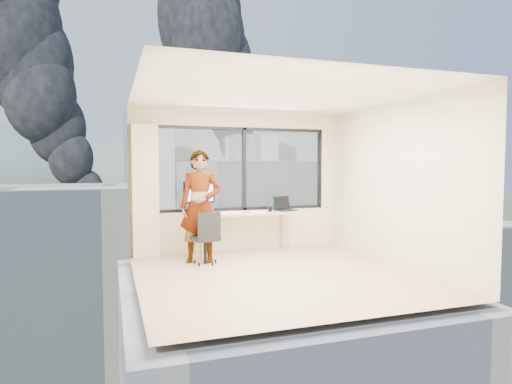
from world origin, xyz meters
name	(u,v)px	position (x,y,z in m)	size (l,w,h in m)	color
floor	(278,275)	(0.00, 0.00, 0.00)	(4.00, 4.00, 0.01)	tan
ceiling	(278,94)	(0.00, 0.00, 2.60)	(4.00, 4.00, 0.01)	white
wall_front	(351,194)	(0.00, -2.00, 1.30)	(4.00, 0.01, 2.60)	beige
wall_left	(134,188)	(-2.00, 0.00, 1.30)	(0.01, 4.00, 2.60)	beige
wall_right	(395,184)	(2.00, 0.00, 1.30)	(0.01, 4.00, 2.60)	beige
window_wall	(242,169)	(0.05, 2.00, 1.52)	(3.30, 0.16, 1.55)	black
curtain	(145,191)	(-1.72, 1.88, 1.15)	(0.45, 0.14, 2.30)	beige
desk	(244,232)	(0.00, 1.66, 0.38)	(1.80, 0.60, 0.75)	beige
chair	(205,237)	(-0.86, 1.01, 0.44)	(0.45, 0.45, 0.88)	black
person	(200,206)	(-0.90, 1.19, 0.92)	(0.67, 0.44, 1.84)	#2D2D33
monitor	(199,197)	(-0.80, 1.80, 1.03)	(0.57, 0.12, 0.57)	black
game_console	(205,210)	(-0.68, 1.87, 0.78)	(0.27, 0.23, 0.07)	white
laptop	(286,204)	(0.80, 1.62, 0.87)	(0.38, 0.40, 0.24)	black
cellphone	(246,212)	(0.00, 1.55, 0.76)	(0.11, 0.05, 0.01)	black
pen_cup	(270,209)	(0.46, 1.58, 0.80)	(0.08, 0.08, 0.10)	black
handbag	(277,204)	(0.71, 1.85, 0.86)	(0.29, 0.15, 0.22)	#0D5048
exterior_ground	(120,222)	(0.00, 120.00, -14.00)	(400.00, 400.00, 0.04)	#515B3D
near_bldg_a	(18,281)	(-9.00, 30.00, -7.00)	(16.00, 12.00, 14.00)	beige
near_bldg_b	(252,236)	(12.00, 38.00, -6.00)	(14.00, 13.00, 16.00)	silver
near_bldg_c	(455,272)	(30.00, 28.00, -9.00)	(12.00, 10.00, 10.00)	beige
far_tower_b	(148,168)	(8.00, 120.00, 1.00)	(13.00, 13.00, 30.00)	silver
far_tower_c	(251,173)	(45.00, 140.00, -1.00)	(15.00, 15.00, 26.00)	silver
hill_b	(247,185)	(100.00, 320.00, -14.00)	(300.00, 220.00, 96.00)	slate
tree_b	(228,356)	(4.00, 18.00, -9.50)	(7.60, 7.60, 9.00)	#1B521E
tree_c	(326,254)	(22.00, 40.00, -9.00)	(8.40, 8.40, 10.00)	#1B521E
smoke_plume_a	(83,52)	(-10.00, 150.00, 39.00)	(40.00, 24.00, 90.00)	black
smoke_plume_b	(252,105)	(55.00, 170.00, 27.00)	(30.00, 18.00, 70.00)	black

